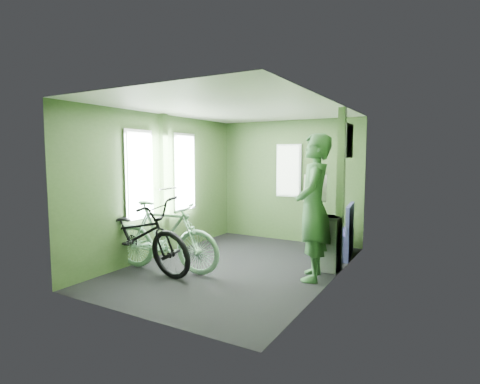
% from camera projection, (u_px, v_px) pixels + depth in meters
% --- Properties ---
extents(room, '(4.00, 4.02, 2.31)m').
position_uv_depth(room, '(236.00, 169.00, 5.44)').
color(room, black).
rests_on(room, ground).
extents(bicycle_black, '(2.07, 1.04, 1.15)m').
position_uv_depth(bicycle_black, '(138.00, 271.00, 5.32)').
color(bicycle_black, black).
rests_on(bicycle_black, ground).
extents(bicycle_mint, '(1.75, 0.82, 1.05)m').
position_uv_depth(bicycle_mint, '(165.00, 272.00, 5.28)').
color(bicycle_mint, '#8EC9A2').
rests_on(bicycle_mint, ground).
extents(passenger, '(0.63, 0.81, 1.92)m').
position_uv_depth(passenger, '(313.00, 207.00, 4.90)').
color(passenger, '#335E35').
rests_on(passenger, ground).
extents(waste_box, '(0.23, 0.32, 0.78)m').
position_uv_depth(waste_box, '(331.00, 243.00, 5.31)').
color(waste_box, gray).
rests_on(waste_box, ground).
extents(bench_seat, '(0.56, 0.87, 0.86)m').
position_uv_depth(bench_seat, '(338.00, 240.00, 6.11)').
color(bench_seat, navy).
rests_on(bench_seat, ground).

